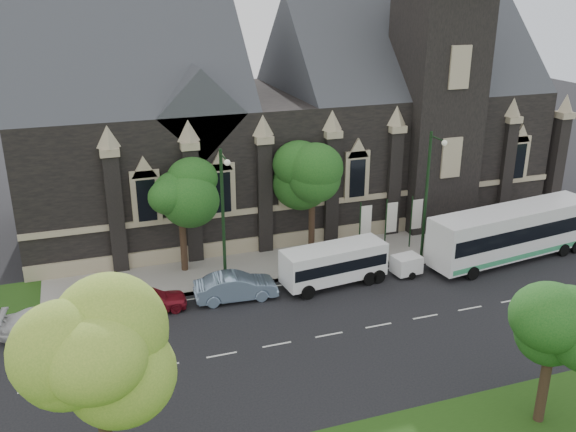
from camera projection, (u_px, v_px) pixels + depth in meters
name	position (u px, v px, depth m)	size (l,w,h in m)	color
ground	(329.00, 335.00, 33.91)	(160.00, 160.00, 0.00)	black
sidewalk	(275.00, 264.00, 42.28)	(80.00, 5.00, 0.15)	gray
museum	(300.00, 115.00, 49.21)	(40.00, 17.70, 29.90)	black
tree_park_near	(104.00, 361.00, 20.29)	(4.42, 4.42, 8.56)	black
tree_park_east	(554.00, 325.00, 25.92)	(3.40, 3.40, 6.28)	black
tree_walk_right	(314.00, 174.00, 42.32)	(4.08, 4.08, 7.80)	black
tree_walk_left	(183.00, 188.00, 39.59)	(3.91, 3.91, 7.64)	black
street_lamp_near	(428.00, 189.00, 41.44)	(0.36, 1.88, 9.00)	black
street_lamp_mid	(224.00, 213.00, 37.16)	(0.36, 1.88, 9.00)	black
banner_flag_left	(364.00, 224.00, 42.95)	(0.90, 0.10, 4.00)	black
banner_flag_center	(390.00, 221.00, 43.56)	(0.90, 0.10, 4.00)	black
banner_flag_right	(415.00, 217.00, 44.17)	(0.90, 0.10, 4.00)	black
tour_coach	(512.00, 232.00, 42.52)	(12.98, 4.32, 3.72)	white
shuttle_bus	(334.00, 263.00, 39.09)	(6.91, 3.02, 2.59)	white
box_trailer	(406.00, 264.00, 40.55)	(2.62, 1.55, 1.37)	white
sedan	(236.00, 287.00, 37.49)	(1.74, 4.98, 1.64)	#7D98B5
car_far_red	(149.00, 300.00, 36.07)	(1.73, 4.30, 1.46)	maroon
car_far_white	(52.00, 322.00, 33.68)	(2.17, 5.34, 1.55)	silver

